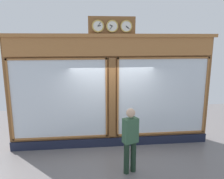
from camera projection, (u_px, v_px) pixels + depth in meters
shop_facade at (112, 91)px, 7.04m from camera, size 6.31×0.42×3.95m
pedestrian at (130, 138)px, 5.65m from camera, size 0.42×0.34×1.69m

